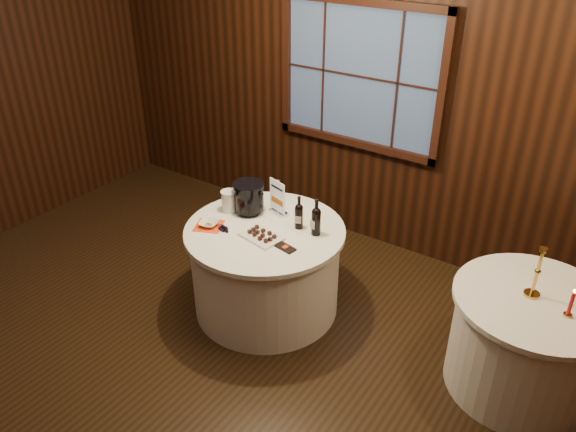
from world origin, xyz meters
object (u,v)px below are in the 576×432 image
Objects in this scene: ice_bucket at (249,197)px; sign_stand at (278,202)px; side_table at (525,343)px; port_bottle_right at (316,219)px; main_table at (266,268)px; red_candle at (571,305)px; brass_candlestick at (536,279)px; chocolate_box at (285,248)px; cracker_bowl at (209,224)px; port_bottle_left at (299,214)px; chocolate_plate at (261,236)px; glass_pitcher at (229,201)px; grape_bunch at (225,228)px.

sign_stand is at bearing 30.77° from ice_bucket.
port_bottle_right is at bearing -175.08° from side_table.
port_bottle_right reaches higher than main_table.
red_candle is at bearing 20.91° from port_bottle_right.
port_bottle_right is 1.59m from brass_candlestick.
main_table is 7.86× the size of chocolate_box.
port_bottle_right is at bearing 23.13° from main_table.
sign_stand reaches higher than cracker_bowl.
chocolate_plate is at bearing -140.67° from port_bottle_left.
chocolate_box reaches higher than main_table.
port_bottle_right is at bearing -12.62° from glass_pitcher.
glass_pitcher is (-2.41, -0.24, 0.48)m from side_table.
sign_stand is at bearing -178.58° from brass_candlestick.
port_bottle_left is at bearing -163.72° from port_bottle_right.
chocolate_plate is 1.95m from brass_candlestick.
ice_bucket is at bearing 160.64° from port_bottle_left.
side_table is 1.80m from chocolate_box.
chocolate_plate reaches higher than side_table.
red_candle is at bearing 16.25° from sign_stand.
grape_bunch is (0.02, -0.33, -0.12)m from ice_bucket.
chocolate_plate is (-0.32, -0.28, -0.11)m from port_bottle_right.
sign_stand is at bearing 67.23° from grape_bunch.
cracker_bowl is 0.40× the size of brass_candlestick.
sign_stand is 0.41m from chocolate_plate.
port_bottle_left reaches higher than grape_bunch.
cracker_bowl is (0.02, -0.28, -0.07)m from glass_pitcher.
ice_bucket is 1.63× the size of chocolate_box.
chocolate_box is at bearing -26.76° from ice_bucket.
brass_candlestick is at bearing 25.64° from chocolate_box.
sign_stand is at bearing -179.02° from side_table.
brass_candlestick reaches higher than chocolate_plate.
port_bottle_right reaches higher than grape_bunch.
main_table is 4.16× the size of sign_stand.
port_bottle_right is 0.79m from glass_pitcher.
brass_candlestick is 0.26m from red_candle.
ice_bucket is at bearing -177.99° from red_candle.
port_bottle_left is at bearing 32.41° from cracker_bowl.
grape_bunch is at bearing -164.43° from port_bottle_left.
glass_pitcher is at bearing 174.29° from chocolate_box.
red_candle is at bearing 5.92° from main_table.
grape_bunch reaches higher than main_table.
glass_pitcher reaches higher than chocolate_box.
ice_bucket is (-2.26, -0.16, 0.52)m from side_table.
sign_stand reaches higher than ice_bucket.
port_bottle_left is 0.34m from chocolate_plate.
ice_bucket reaches higher than red_candle.
sign_stand reaches higher than port_bottle_left.
cracker_bowl is (-0.69, -0.08, 0.02)m from chocolate_box.
port_bottle_left is 0.72m from cracker_bowl.
side_table is 2.47m from glass_pitcher.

